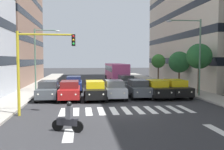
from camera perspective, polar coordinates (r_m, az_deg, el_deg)
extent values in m
plane|color=#2D2D30|center=(18.18, 3.25, -8.10)|extent=(180.00, 180.00, 0.00)
cube|color=black|center=(40.79, 20.01, 3.06)|extent=(9.76, 25.37, 0.90)
cube|color=black|center=(40.91, 20.11, 7.91)|extent=(9.76, 25.37, 0.90)
cube|color=black|center=(41.33, 20.22, 12.69)|extent=(9.76, 25.37, 0.90)
cube|color=black|center=(41.35, -24.08, 2.66)|extent=(9.76, 19.02, 0.90)
cube|color=black|center=(41.45, -24.20, 7.13)|extent=(9.76, 19.02, 0.90)
cube|color=black|center=(41.79, -24.31, 11.55)|extent=(9.76, 19.02, 0.90)
cube|color=silver|center=(19.48, 16.51, -7.44)|extent=(0.45, 2.80, 0.01)
cube|color=silver|center=(19.14, 14.01, -7.59)|extent=(0.45, 2.80, 0.01)
cube|color=silver|center=(18.84, 11.44, -7.74)|extent=(0.45, 2.80, 0.01)
cube|color=silver|center=(18.58, 8.78, -7.87)|extent=(0.45, 2.80, 0.01)
cube|color=silver|center=(18.36, 6.05, -7.98)|extent=(0.45, 2.80, 0.01)
cube|color=silver|center=(18.18, 3.25, -8.08)|extent=(0.45, 2.80, 0.01)
cube|color=silver|center=(18.05, 0.41, -8.17)|extent=(0.45, 2.80, 0.01)
cube|color=silver|center=(17.95, -2.47, -8.23)|extent=(0.45, 2.80, 0.01)
cube|color=silver|center=(17.91, -5.37, -8.27)|extent=(0.45, 2.80, 0.01)
cube|color=silver|center=(17.91, -8.28, -8.30)|extent=(0.45, 2.80, 0.01)
cube|color=silver|center=(17.95, -11.18, -8.30)|extent=(0.45, 2.80, 0.01)
cube|color=silver|center=(14.39, 22.92, -11.51)|extent=(0.50, 2.20, 0.01)
cube|color=silver|center=(12.59, -9.93, -13.46)|extent=(0.50, 2.20, 0.01)
cube|color=black|center=(24.90, 14.47, -3.35)|extent=(1.80, 4.40, 0.80)
cube|color=yellow|center=(25.02, 14.33, -1.70)|extent=(1.58, 2.46, 0.60)
cylinder|color=black|center=(23.98, 17.73, -4.63)|extent=(0.22, 0.64, 0.64)
cylinder|color=black|center=(23.29, 13.69, -4.81)|extent=(0.22, 0.64, 0.64)
cylinder|color=black|center=(26.62, 15.12, -3.78)|extent=(0.22, 0.64, 0.64)
cylinder|color=black|center=(26.00, 11.43, -3.90)|extent=(0.22, 0.64, 0.64)
sphere|color=white|center=(23.16, 17.75, -3.73)|extent=(0.18, 0.18, 0.18)
sphere|color=white|center=(22.70, 15.10, -3.82)|extent=(0.18, 0.18, 0.18)
cube|color=black|center=(24.07, 10.38, -3.53)|extent=(1.80, 4.40, 0.80)
cube|color=yellow|center=(24.19, 10.26, -1.83)|extent=(1.58, 2.46, 0.60)
cylinder|color=black|center=(23.06, 13.60, -4.89)|extent=(0.22, 0.64, 0.64)
cylinder|color=black|center=(22.49, 9.28, -5.05)|extent=(0.22, 0.64, 0.64)
cylinder|color=black|center=(25.77, 11.32, -3.97)|extent=(0.22, 0.64, 0.64)
cylinder|color=black|center=(25.26, 7.44, -4.08)|extent=(0.22, 0.64, 0.64)
sphere|color=white|center=(22.23, 13.46, -3.95)|extent=(0.18, 0.18, 0.18)
sphere|color=white|center=(21.86, 10.63, -4.04)|extent=(0.18, 0.18, 0.18)
cube|color=#474C51|center=(24.11, 6.02, -3.48)|extent=(1.80, 4.40, 0.80)
cube|color=#343639|center=(24.23, 5.92, -1.78)|extent=(1.58, 2.46, 0.60)
cylinder|color=black|center=(23.00, 9.02, -4.86)|extent=(0.22, 0.64, 0.64)
cylinder|color=black|center=(22.57, 4.61, -4.98)|extent=(0.22, 0.64, 0.64)
cylinder|color=black|center=(25.77, 7.24, -3.93)|extent=(0.22, 0.64, 0.64)
cylinder|color=black|center=(25.39, 3.29, -4.02)|extent=(0.22, 0.64, 0.64)
sphere|color=white|center=(22.18, 8.73, -3.91)|extent=(0.18, 0.18, 0.18)
sphere|color=white|center=(21.89, 5.82, -3.99)|extent=(0.18, 0.18, 0.18)
cube|color=#B2B7BC|center=(23.37, 0.55, -3.68)|extent=(1.80, 4.40, 0.80)
cube|color=slate|center=(23.49, 0.48, -1.93)|extent=(1.58, 2.46, 0.60)
cylinder|color=black|center=(22.15, 3.36, -5.14)|extent=(0.22, 0.64, 0.64)
cylinder|color=black|center=(21.90, -1.30, -5.24)|extent=(0.22, 0.64, 0.64)
cylinder|color=black|center=(24.98, 2.16, -4.14)|extent=(0.22, 0.64, 0.64)
cylinder|color=black|center=(24.76, -1.97, -4.21)|extent=(0.22, 0.64, 0.64)
sphere|color=white|center=(21.34, 2.84, -4.17)|extent=(0.18, 0.18, 0.18)
sphere|color=white|center=(21.18, -0.24, -4.23)|extent=(0.18, 0.18, 0.18)
cube|color=black|center=(22.71, -3.95, -3.91)|extent=(1.80, 4.40, 0.80)
cube|color=yellow|center=(22.83, -3.98, -2.10)|extent=(1.58, 2.46, 0.60)
cylinder|color=black|center=(21.40, -1.32, -5.44)|extent=(0.22, 0.64, 0.64)
cylinder|color=black|center=(21.30, -6.16, -5.51)|extent=(0.22, 0.64, 0.64)
cylinder|color=black|center=(24.26, -2.00, -4.37)|extent=(0.22, 0.64, 0.64)
cylinder|color=black|center=(24.17, -6.26, -4.42)|extent=(0.22, 0.64, 0.64)
sphere|color=white|center=(20.61, -2.03, -4.44)|extent=(0.18, 0.18, 0.18)
sphere|color=white|center=(20.55, -5.24, -4.48)|extent=(0.18, 0.18, 0.18)
cube|color=maroon|center=(22.90, -9.67, -3.89)|extent=(1.80, 4.40, 0.80)
cube|color=maroon|center=(23.02, -9.66, -2.10)|extent=(1.58, 2.46, 0.60)
cylinder|color=black|center=(21.49, -7.43, -5.44)|extent=(0.22, 0.64, 0.64)
cylinder|color=black|center=(21.58, -12.23, -5.45)|extent=(0.22, 0.64, 0.64)
cylinder|color=black|center=(24.36, -7.38, -4.37)|extent=(0.22, 0.64, 0.64)
cylinder|color=black|center=(24.44, -11.61, -4.38)|extent=(0.22, 0.64, 0.64)
sphere|color=white|center=(20.74, -8.35, -4.43)|extent=(0.18, 0.18, 0.18)
sphere|color=white|center=(20.80, -11.53, -4.44)|extent=(0.18, 0.18, 0.18)
cube|color=#474C51|center=(23.45, -14.34, -3.77)|extent=(1.80, 4.40, 0.80)
cube|color=#343639|center=(23.57, -14.30, -2.02)|extent=(1.58, 2.46, 0.60)
cylinder|color=black|center=(21.97, -12.47, -5.29)|extent=(0.22, 0.64, 0.64)
cylinder|color=black|center=(22.22, -17.12, -5.27)|extent=(0.22, 0.64, 0.64)
cylinder|color=black|center=(24.83, -11.83, -4.26)|extent=(0.22, 0.64, 0.64)
cylinder|color=black|center=(25.05, -15.95, -4.26)|extent=(0.22, 0.64, 0.64)
sphere|color=white|center=(21.25, -13.54, -4.30)|extent=(0.18, 0.18, 0.18)
sphere|color=white|center=(21.41, -16.61, -4.29)|extent=(0.18, 0.18, 0.18)
cube|color=navy|center=(29.13, -8.72, -2.28)|extent=(1.80, 4.40, 0.80)
cube|color=#1D2547|center=(29.27, -8.72, -0.88)|extent=(1.58, 2.46, 0.60)
cylinder|color=black|center=(27.72, -6.94, -3.40)|extent=(0.22, 0.64, 0.64)
cylinder|color=black|center=(27.78, -10.66, -3.42)|extent=(0.22, 0.64, 0.64)
cylinder|color=black|center=(30.61, -6.94, -2.73)|extent=(0.22, 0.64, 0.64)
cylinder|color=black|center=(30.66, -10.31, -2.76)|extent=(0.22, 0.64, 0.64)
sphere|color=white|center=(26.97, -7.63, -2.57)|extent=(0.18, 0.18, 0.18)
sphere|color=white|center=(27.01, -10.08, -2.58)|extent=(0.18, 0.18, 0.18)
cube|color=#474C51|center=(30.85, 3.24, -1.92)|extent=(1.80, 4.40, 0.80)
cube|color=#343639|center=(30.98, 3.18, -0.59)|extent=(1.58, 2.46, 0.60)
cylinder|color=black|center=(29.65, 5.45, -2.93)|extent=(0.22, 0.64, 0.64)
cylinder|color=black|center=(29.32, 2.01, -2.99)|extent=(0.22, 0.64, 0.64)
cylinder|color=black|center=(32.47, 4.35, -2.35)|extent=(0.22, 0.64, 0.64)
cylinder|color=black|center=(32.17, 1.20, -2.40)|extent=(0.22, 0.64, 0.64)
sphere|color=white|center=(28.85, 5.13, -2.15)|extent=(0.18, 0.18, 0.18)
sphere|color=white|center=(28.63, 2.87, -2.18)|extent=(0.18, 0.18, 0.18)
cube|color=#DB5193|center=(39.15, 0.95, 0.77)|extent=(2.50, 10.50, 2.50)
cube|color=black|center=(39.12, 0.95, 1.57)|extent=(2.52, 9.87, 0.80)
cylinder|color=black|center=(35.81, 3.74, -1.51)|extent=(0.28, 1.00, 1.00)
cylinder|color=black|center=(35.44, -0.23, -1.55)|extent=(0.28, 1.00, 1.00)
cylinder|color=black|center=(42.52, 2.03, -0.69)|extent=(0.28, 1.00, 1.00)
cylinder|color=black|center=(42.20, -1.32, -0.73)|extent=(0.28, 1.00, 1.00)
cylinder|color=black|center=(13.32, -12.37, -11.21)|extent=(0.60, 0.31, 0.60)
cylinder|color=black|center=(12.88, -7.89, -11.67)|extent=(0.60, 0.31, 0.60)
cube|color=#232328|center=(13.03, -10.18, -10.51)|extent=(1.11, 0.62, 0.36)
cube|color=#4C4C51|center=(12.89, -9.79, -8.48)|extent=(0.39, 0.44, 0.64)
sphere|color=black|center=(12.80, -9.81, -6.55)|extent=(0.26, 0.26, 0.26)
cylinder|color=#AD991E|center=(17.20, -20.70, 0.25)|extent=(0.18, 0.18, 5.50)
cylinder|color=#AD991E|center=(16.92, -14.95, 8.96)|extent=(3.56, 0.12, 0.12)
cube|color=black|center=(16.74, -8.82, 7.90)|extent=(0.24, 0.28, 0.76)
sphere|color=red|center=(16.61, -8.85, 8.76)|extent=(0.14, 0.14, 0.14)
sphere|color=orange|center=(16.59, -8.84, 7.93)|extent=(0.14, 0.14, 0.14)
sphere|color=green|center=(16.57, -8.83, 7.11)|extent=(0.14, 0.14, 0.14)
cylinder|color=#4C6B56|center=(25.68, 19.49, 3.77)|extent=(0.16, 0.16, 7.40)
cylinder|color=#4C6B56|center=(25.29, 16.38, 11.91)|extent=(3.17, 0.10, 0.10)
ellipsoid|color=#B7BCC1|center=(24.70, 12.93, 11.93)|extent=(0.56, 0.28, 0.20)
cylinder|color=#4C6B56|center=(28.72, -17.20, 3.27)|extent=(0.16, 0.16, 6.90)
cylinder|color=#4C6B56|center=(28.71, -14.89, 9.91)|extent=(2.45, 0.10, 0.10)
ellipsoid|color=#B7BCC1|center=(28.56, -12.41, 9.78)|extent=(0.56, 0.28, 0.20)
cylinder|color=#513823|center=(27.22, 19.25, -0.80)|extent=(0.20, 0.20, 3.08)
sphere|color=#235B2D|center=(27.15, 19.36, 4.09)|extent=(2.60, 2.60, 2.60)
cylinder|color=#513823|center=(32.95, 15.12, -0.60)|extent=(0.20, 0.20, 2.38)
sphere|color=#235B2D|center=(32.87, 15.18, 2.88)|extent=(2.71, 2.71, 2.71)
cylinder|color=#513823|center=(39.81, 10.55, 0.34)|extent=(0.20, 0.20, 2.61)
sphere|color=#387F33|center=(39.75, 10.58, 3.16)|extent=(2.18, 2.18, 2.18)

